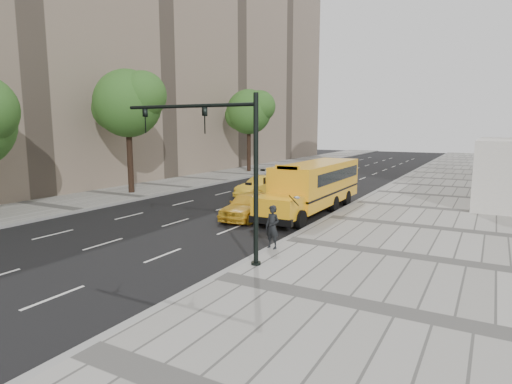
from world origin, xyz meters
The scene contains 13 objects.
ground centered at (0.00, 0.00, 0.00)m, with size 140.00×140.00×0.00m, color black.
sidewalk_museum centered at (12.00, 0.00, 0.07)m, with size 12.00×140.00×0.15m, color #9B9992.
sidewalk_far centered at (-11.00, 0.00, 0.07)m, with size 6.00×140.00×0.15m, color #9B9992.
curb_museum centered at (6.00, 0.00, 0.07)m, with size 0.30×140.00×0.15m, color gray.
curb_far centered at (-8.00, 0.00, 0.07)m, with size 0.30×140.00×0.15m, color gray.
building_far centered at (-19.00, 10.00, 16.00)m, with size 10.00×80.00×32.00m, color gray.
tree_b centered at (-10.40, 1.12, 6.99)m, with size 5.73×5.10×9.50m.
tree_c centered at (-10.40, 19.39, 6.90)m, with size 5.64×5.02×9.37m.
school_bus centered at (4.50, 1.78, 1.76)m, with size 2.96×11.56×3.19m.
taxi_near centered at (2.00, -2.19, 0.78)m, with size 1.84×4.58×1.56m, color gold.
taxi_far centered at (-0.83, 4.79, 0.79)m, with size 1.67×4.80×1.58m, color gold.
pedestrian centered at (6.15, -7.34, 1.06)m, with size 0.67×0.44×1.83m, color black.
traffic_signal centered at (5.19, -9.55, 4.09)m, with size 6.18×0.36×6.40m.
Camera 1 is at (14.06, -22.90, 5.22)m, focal length 30.00 mm.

